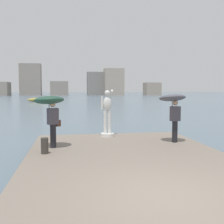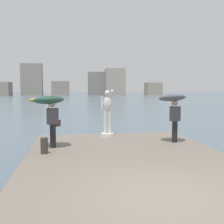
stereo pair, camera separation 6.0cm
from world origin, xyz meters
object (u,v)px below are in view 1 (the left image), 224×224
(statue_white_figure, at_px, (107,116))
(boat_mid, at_px, (39,100))
(onlooker_right, at_px, (173,104))
(onlooker_left, at_px, (50,106))
(mooring_bollard, at_px, (45,146))

(statue_white_figure, bearing_deg, boat_mid, 99.92)
(statue_white_figure, distance_m, onlooker_right, 3.10)
(onlooker_left, relative_size, onlooker_right, 0.97)
(statue_white_figure, xyz_separation_m, mooring_bollard, (-2.56, -3.00, -0.66))
(statue_white_figure, distance_m, onlooker_left, 3.26)
(mooring_bollard, xyz_separation_m, boat_mid, (-5.42, 48.67, -0.24))
(statue_white_figure, bearing_deg, onlooker_left, -139.30)
(onlooker_left, relative_size, mooring_bollard, 3.66)
(mooring_bollard, bearing_deg, boat_mid, 96.36)
(mooring_bollard, bearing_deg, onlooker_left, 81.32)
(onlooker_right, distance_m, mooring_bollard, 5.34)
(onlooker_right, bearing_deg, mooring_bollard, -166.24)
(onlooker_right, bearing_deg, onlooker_left, -176.27)
(mooring_bollard, bearing_deg, statue_white_figure, 49.47)
(onlooker_right, bearing_deg, statue_white_figure, 144.39)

